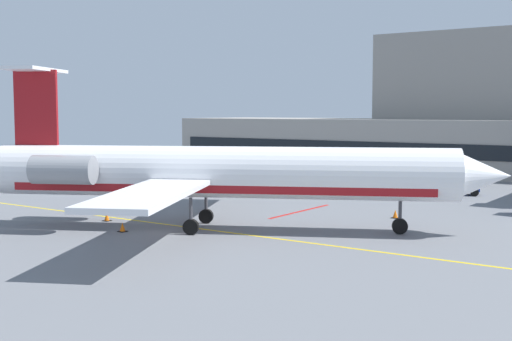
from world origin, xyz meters
The scene contains 8 objects.
ground centered at (0.00, 0.00, -0.05)m, with size 120.00×120.00×0.11m.
terminal_building centered at (5.28, 48.40, 5.61)m, with size 75.51×16.05×16.10m.
regional_jet centered at (1.81, 2.15, 3.39)m, with size 31.26×25.25×9.63m.
baggage_tug centered at (8.56, 26.94, 1.01)m, with size 3.16×2.45×2.29m.
fuel_tank centered at (-7.89, 26.22, 1.24)m, with size 6.47×2.66×2.19m.
safety_cone_alpha centered at (9.21, 12.25, 0.25)m, with size 0.47×0.47×0.55m.
safety_cone_bravo centered at (-1.89, -1.52, 0.25)m, with size 0.47×0.47×0.55m.
safety_cone_charlie centered at (-5.54, 0.65, 0.25)m, with size 0.47×0.47×0.55m.
Camera 1 is at (26.61, -28.87, 7.04)m, focal length 47.13 mm.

